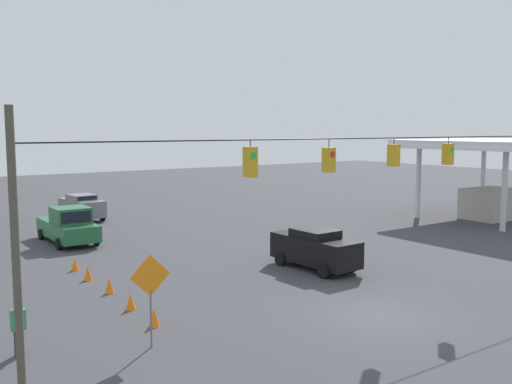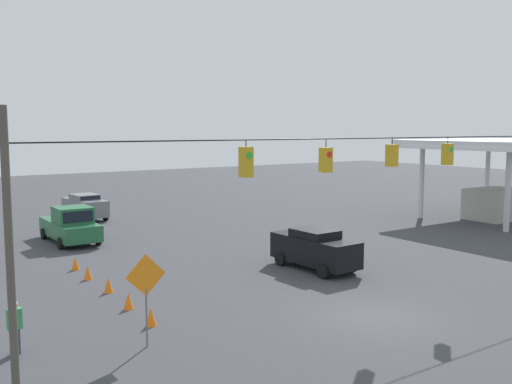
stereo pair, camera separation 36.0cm
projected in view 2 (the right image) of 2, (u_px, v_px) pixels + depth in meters
The scene contains 13 objects.
ground_plane at pixel (375, 317), 19.85m from camera, with size 140.00×140.00×0.00m, color #3D3D42.
overhead_signal_span at pixel (359, 189), 20.06m from camera, with size 23.41×0.38×7.09m.
pickup_truck_green_withflow_far at pixel (71, 226), 32.77m from camera, with size 2.32×5.42×2.12m.
sedan_grey_withflow_deep at pixel (85, 206), 41.04m from camera, with size 2.32×4.46×1.83m.
sedan_black_crossing_near at pixel (315, 248), 26.49m from camera, with size 2.07×4.61×1.88m.
traffic_cone_nearest at pixel (151, 317), 18.93m from camera, with size 0.37×0.37×0.61m, color orange.
traffic_cone_second at pixel (128, 301), 20.68m from camera, with size 0.37×0.37×0.61m, color orange.
traffic_cone_third at pixel (108, 285), 22.77m from camera, with size 0.37×0.37×0.61m, color orange.
traffic_cone_fourth at pixel (88, 273), 24.73m from camera, with size 0.37×0.37×0.61m, color orange.
traffic_cone_fifth at pixel (75, 263), 26.43m from camera, with size 0.37×0.37×0.61m, color orange.
gas_station at pixel (497, 162), 40.83m from camera, with size 11.57×9.79×5.73m.
work_zone_sign at pixel (146, 282), 16.93m from camera, with size 1.27×0.06×2.84m.
pedestrian at pixel (15, 328), 16.49m from camera, with size 0.40×0.28×1.60m.
Camera 2 is at (14.29, 13.54, 6.54)m, focal length 40.00 mm.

